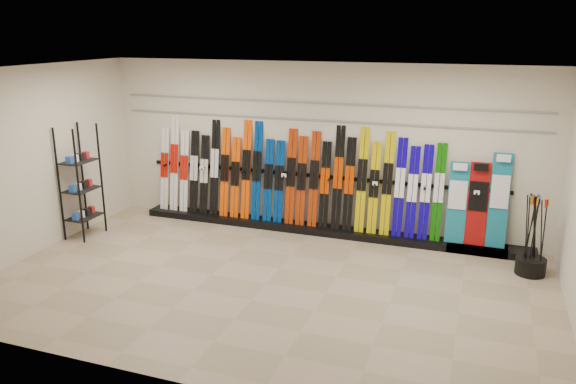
% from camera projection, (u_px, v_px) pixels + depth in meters
% --- Properties ---
extents(floor, '(8.00, 8.00, 0.00)m').
position_uv_depth(floor, '(266.00, 284.00, 8.09)').
color(floor, '#9D8A6C').
rests_on(floor, ground).
extents(back_wall, '(8.00, 0.00, 8.00)m').
position_uv_depth(back_wall, '(317.00, 148.00, 9.93)').
color(back_wall, beige).
rests_on(back_wall, floor).
extents(left_wall, '(0.00, 5.00, 5.00)m').
position_uv_depth(left_wall, '(32.00, 161.00, 8.95)').
color(left_wall, beige).
rests_on(left_wall, floor).
extents(ceiling, '(8.00, 8.00, 0.00)m').
position_uv_depth(ceiling, '(264.00, 72.00, 7.25)').
color(ceiling, silver).
rests_on(ceiling, back_wall).
extents(ski_rack_base, '(8.00, 0.40, 0.12)m').
position_uv_depth(ski_rack_base, '(325.00, 230.00, 10.06)').
color(ski_rack_base, black).
rests_on(ski_rack_base, floor).
extents(skis, '(5.37, 0.29, 1.83)m').
position_uv_depth(skis, '(291.00, 178.00, 10.10)').
color(skis, white).
rests_on(skis, ski_rack_base).
extents(snowboards, '(0.95, 0.24, 1.53)m').
position_uv_depth(snowboards, '(478.00, 203.00, 9.09)').
color(snowboards, '#14728C').
rests_on(snowboards, ski_rack_base).
extents(accessory_rack, '(0.40, 0.60, 1.97)m').
position_uv_depth(accessory_rack, '(81.00, 182.00, 9.71)').
color(accessory_rack, black).
rests_on(accessory_rack, floor).
extents(pole_bin, '(0.44, 0.44, 0.25)m').
position_uv_depth(pole_bin, '(530.00, 266.00, 8.37)').
color(pole_bin, black).
rests_on(pole_bin, floor).
extents(ski_poles, '(0.31, 0.35, 1.18)m').
position_uv_depth(ski_poles, '(533.00, 235.00, 8.28)').
color(ski_poles, black).
rests_on(ski_poles, pole_bin).
extents(slatwall_rail_0, '(7.60, 0.02, 0.03)m').
position_uv_depth(slatwall_rail_0, '(318.00, 120.00, 9.77)').
color(slatwall_rail_0, gray).
rests_on(slatwall_rail_0, back_wall).
extents(slatwall_rail_1, '(7.60, 0.02, 0.03)m').
position_uv_depth(slatwall_rail_1, '(318.00, 103.00, 9.69)').
color(slatwall_rail_1, gray).
rests_on(slatwall_rail_1, back_wall).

